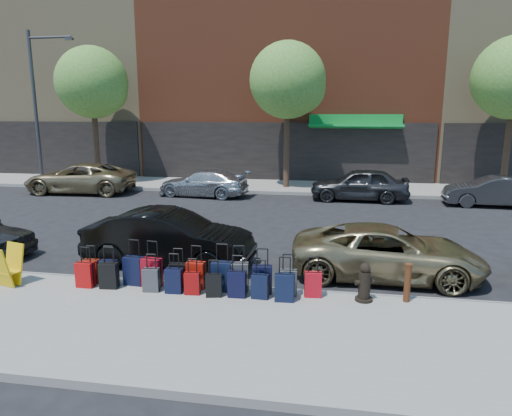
% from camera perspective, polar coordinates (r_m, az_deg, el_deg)
% --- Properties ---
extents(ground, '(120.00, 120.00, 0.00)m').
position_cam_1_polar(ground, '(14.76, -1.95, -3.69)').
color(ground, black).
rests_on(ground, ground).
extents(sidewalk_near, '(60.00, 4.00, 0.15)m').
position_cam_1_polar(sidewalk_near, '(8.86, -10.61, -14.37)').
color(sidewalk_near, gray).
rests_on(sidewalk_near, ground).
extents(sidewalk_far, '(60.00, 4.00, 0.15)m').
position_cam_1_polar(sidewalk_far, '(24.41, 2.72, 2.72)').
color(sidewalk_far, gray).
rests_on(sidewalk_far, ground).
extents(curb_near, '(60.00, 0.08, 0.15)m').
position_cam_1_polar(curb_near, '(10.61, -6.84, -9.70)').
color(curb_near, gray).
rests_on(curb_near, ground).
extents(curb_far, '(60.00, 0.08, 0.15)m').
position_cam_1_polar(curb_far, '(22.44, 2.10, 1.91)').
color(curb_far, gray).
rests_on(curb_far, ground).
extents(building_left, '(15.00, 12.12, 16.00)m').
position_cam_1_polar(building_left, '(37.29, -21.92, 17.27)').
color(building_left, '#917D59').
rests_on(building_left, ground).
extents(building_center, '(17.00, 12.85, 20.00)m').
position_cam_1_polar(building_center, '(32.60, 4.73, 22.50)').
color(building_center, brown).
rests_on(building_center, ground).
extents(tree_left, '(3.80, 3.80, 7.27)m').
position_cam_1_polar(tree_left, '(26.70, -19.53, 14.35)').
color(tree_left, black).
rests_on(tree_left, sidewalk_far).
extents(tree_center, '(3.80, 3.80, 7.27)m').
position_cam_1_polar(tree_center, '(23.58, 4.31, 15.38)').
color(tree_center, black).
rests_on(tree_center, sidewalk_far).
extents(streetlight, '(2.59, 0.18, 8.00)m').
position_cam_1_polar(streetlight, '(27.61, -25.60, 12.21)').
color(streetlight, '#333338').
rests_on(streetlight, sidewalk_far).
extents(suitcase_front_0, '(0.37, 0.22, 0.86)m').
position_cam_1_polar(suitcase_front_0, '(11.13, -19.89, -7.42)').
color(suitcase_front_0, maroon).
rests_on(suitcase_front_0, sidewalk_near).
extents(suitcase_front_1, '(0.38, 0.22, 0.88)m').
position_cam_1_polar(suitcase_front_1, '(10.92, -17.96, -7.62)').
color(suitcase_front_1, black).
rests_on(suitcase_front_1, sidewalk_near).
extents(suitcase_front_2, '(0.45, 0.27, 1.04)m').
position_cam_1_polar(suitcase_front_2, '(10.70, -15.03, -7.58)').
color(suitcase_front_2, black).
rests_on(suitcase_front_2, sidewalk_near).
extents(suitcase_front_3, '(0.46, 0.29, 1.04)m').
position_cam_1_polar(suitcase_front_3, '(10.49, -12.89, -7.86)').
color(suitcase_front_3, maroon).
rests_on(suitcase_front_3, sidewalk_near).
extents(suitcase_front_4, '(0.38, 0.23, 0.89)m').
position_cam_1_polar(suitcase_front_4, '(10.34, -9.71, -8.29)').
color(suitcase_front_4, black).
rests_on(suitcase_front_4, sidewalk_near).
extents(suitcase_front_5, '(0.41, 0.24, 0.96)m').
position_cam_1_polar(suitcase_front_5, '(10.23, -7.52, -8.30)').
color(suitcase_front_5, '#9C150A').
rests_on(suitcase_front_5, sidewalk_near).
extents(suitcase_front_6, '(0.44, 0.25, 1.04)m').
position_cam_1_polar(suitcase_front_6, '(10.03, -4.30, -8.50)').
color(suitcase_front_6, black).
rests_on(suitcase_front_6, sidewalk_near).
extents(suitcase_front_7, '(0.45, 0.29, 1.01)m').
position_cam_1_polar(suitcase_front_7, '(10.01, -2.18, -8.59)').
color(suitcase_front_7, '#3B3B40').
rests_on(suitcase_front_7, sidewalk_near).
extents(suitcase_front_8, '(0.43, 0.26, 0.99)m').
position_cam_1_polar(suitcase_front_8, '(9.88, 0.77, -8.90)').
color(suitcase_front_8, black).
rests_on(suitcase_front_8, sidewalk_near).
extents(suitcase_front_9, '(0.39, 0.24, 0.90)m').
position_cam_1_polar(suitcase_front_9, '(9.79, 3.99, -9.30)').
color(suitcase_front_9, '#39393D').
rests_on(suitcase_front_9, sidewalk_near).
extents(suitcase_front_10, '(0.37, 0.23, 0.86)m').
position_cam_1_polar(suitcase_front_10, '(9.79, 7.14, -9.45)').
color(suitcase_front_10, '#AD0B17').
rests_on(suitcase_front_10, sidewalk_near).
extents(suitcase_back_0, '(0.38, 0.23, 0.91)m').
position_cam_1_polar(suitcase_back_0, '(10.90, -20.56, -7.80)').
color(suitcase_back_0, '#AE0B0B').
rests_on(suitcase_back_0, sidewalk_near).
extents(suitcase_back_1, '(0.41, 0.26, 0.93)m').
position_cam_1_polar(suitcase_back_1, '(10.66, -17.91, -8.02)').
color(suitcase_back_1, black).
rests_on(suitcase_back_1, sidewalk_near).
extents(suitcase_back_3, '(0.37, 0.23, 0.83)m').
position_cam_1_polar(suitcase_back_3, '(10.25, -12.97, -8.74)').
color(suitcase_back_3, '#38383D').
rests_on(suitcase_back_3, sidewalk_near).
extents(suitcase_back_4, '(0.37, 0.22, 0.86)m').
position_cam_1_polar(suitcase_back_4, '(10.07, -10.23, -8.93)').
color(suitcase_back_4, black).
rests_on(suitcase_back_4, sidewalk_near).
extents(suitcase_back_5, '(0.34, 0.22, 0.78)m').
position_cam_1_polar(suitcase_back_5, '(9.94, -7.97, -9.29)').
color(suitcase_back_5, maroon).
rests_on(suitcase_back_5, sidewalk_near).
extents(suitcase_back_6, '(0.36, 0.26, 0.79)m').
position_cam_1_polar(suitcase_back_6, '(9.77, -5.30, -9.58)').
color(suitcase_back_6, black).
rests_on(suitcase_back_6, sidewalk_near).
extents(suitcase_back_7, '(0.38, 0.22, 0.90)m').
position_cam_1_polar(suitcase_back_7, '(9.71, -2.38, -9.47)').
color(suitcase_back_7, black).
rests_on(suitcase_back_7, sidewalk_near).
extents(suitcase_back_8, '(0.36, 0.22, 0.83)m').
position_cam_1_polar(suitcase_back_8, '(9.64, 0.50, -9.77)').
color(suitcase_back_8, black).
rests_on(suitcase_back_8, sidewalk_near).
extents(suitcase_back_9, '(0.40, 0.25, 0.93)m').
position_cam_1_polar(suitcase_back_9, '(9.52, 3.57, -9.87)').
color(suitcase_back_9, black).
rests_on(suitcase_back_9, sidewalk_near).
extents(fire_hydrant, '(0.41, 0.36, 0.81)m').
position_cam_1_polar(fire_hydrant, '(9.74, 13.40, -9.17)').
color(fire_hydrant, black).
rests_on(fire_hydrant, sidewalk_near).
extents(bollard, '(0.15, 0.15, 0.81)m').
position_cam_1_polar(bollard, '(9.92, 18.41, -8.78)').
color(bollard, '#38190C').
rests_on(bollard, sidewalk_near).
extents(display_rack, '(0.65, 0.69, 0.93)m').
position_cam_1_polar(display_rack, '(11.64, -28.65, -6.38)').
color(display_rack, '#E5B70C').
rests_on(display_rack, sidewalk_near).
extents(car_near_1, '(4.47, 1.71, 1.45)m').
position_cam_1_polar(car_near_1, '(12.19, -10.79, -3.74)').
color(car_near_1, black).
rests_on(car_near_1, ground).
extents(car_near_2, '(4.63, 2.23, 1.27)m').
position_cam_1_polar(car_near_2, '(11.58, 16.11, -5.30)').
color(car_near_2, '#96865C').
rests_on(car_near_2, ground).
extents(car_far_0, '(5.45, 2.73, 1.48)m').
position_cam_1_polar(car_far_0, '(24.39, -21.13, 3.50)').
color(car_far_0, '#9B885F').
rests_on(car_far_0, ground).
extents(car_far_1, '(4.52, 2.27, 1.26)m').
position_cam_1_polar(car_far_1, '(22.01, -6.61, 3.10)').
color(car_far_1, silver).
rests_on(car_far_1, ground).
extents(car_far_2, '(4.42, 1.87, 1.49)m').
position_cam_1_polar(car_far_2, '(21.28, 12.79, 2.90)').
color(car_far_2, '#2E2E30').
rests_on(car_far_2, ground).
extents(car_far_3, '(4.03, 1.59, 1.31)m').
position_cam_1_polar(car_far_3, '(21.92, 27.52, 1.85)').
color(car_far_3, '#343437').
rests_on(car_far_3, ground).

